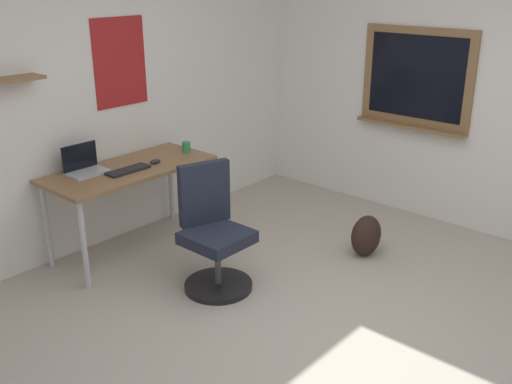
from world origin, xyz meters
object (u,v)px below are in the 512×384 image
computer_mouse (155,161)px  backpack (366,236)px  office_chair (213,236)px  keyboard (128,170)px  desk (130,176)px  coffee_mug (186,147)px  laptop (85,166)px

computer_mouse → backpack: (1.03, -1.47, -0.60)m
office_chair → computer_mouse: bearing=78.2°
computer_mouse → office_chair: bearing=-101.8°
computer_mouse → keyboard: bearing=180.0°
desk → backpack: desk is taller
keyboard → coffee_mug: 0.68m
desk → office_chair: office_chair is taller
keyboard → coffee_mug: coffee_mug is taller
desk → backpack: (1.24, -1.55, -0.50)m
desk → coffee_mug: size_ratio=15.41×
office_chair → computer_mouse: size_ratio=9.13×
computer_mouse → backpack: size_ratio=0.30×
office_chair → computer_mouse: office_chair is taller
laptop → desk: bearing=-25.4°
office_chair → coffee_mug: office_chair is taller
backpack → desk: bearing=128.7°
office_chair → backpack: bearing=-26.4°
laptop → keyboard: 0.34m
coffee_mug → computer_mouse: bearing=-172.9°
backpack → office_chair: bearing=153.6°
office_chair → keyboard: 0.94m
computer_mouse → coffee_mug: coffee_mug is taller
laptop → backpack: bearing=-47.4°
keyboard → computer_mouse: 0.28m
laptop → keyboard: laptop is taller
desk → coffee_mug: coffee_mug is taller
computer_mouse → laptop: bearing=156.3°
desk → computer_mouse: 0.24m
office_chair → coffee_mug: (0.58, 0.91, 0.39)m
computer_mouse → desk: bearing=159.0°
office_chair → laptop: laptop is taller
office_chair → backpack: office_chair is taller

